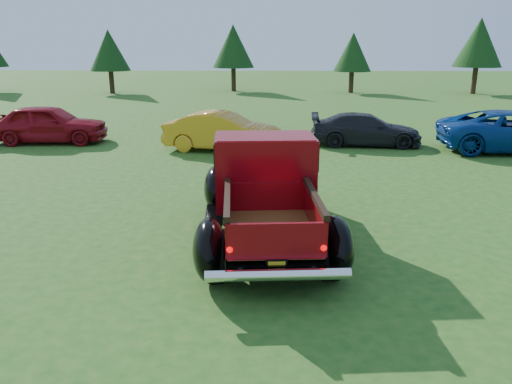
# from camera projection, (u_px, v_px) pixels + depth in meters

# --- Properties ---
(ground) EXTENTS (120.00, 120.00, 0.00)m
(ground) POSITION_uv_depth(u_px,v_px,m) (271.00, 247.00, 9.43)
(ground) COLOR #204F16
(ground) RESTS_ON ground
(tree_west) EXTENTS (2.94, 2.94, 4.60)m
(tree_west) POSITION_uv_depth(u_px,v_px,m) (109.00, 50.00, 36.64)
(tree_west) COLOR #332114
(tree_west) RESTS_ON ground
(tree_mid_left) EXTENTS (3.20, 3.20, 5.00)m
(tree_mid_left) POSITION_uv_depth(u_px,v_px,m) (233.00, 46.00, 38.20)
(tree_mid_left) COLOR #332114
(tree_mid_left) RESTS_ON ground
(tree_mid_right) EXTENTS (2.82, 2.82, 4.40)m
(tree_mid_right) POSITION_uv_depth(u_px,v_px,m) (353.00, 52.00, 37.10)
(tree_mid_right) COLOR #332114
(tree_mid_right) RESTS_ON ground
(tree_east) EXTENTS (3.46, 3.46, 5.40)m
(tree_east) POSITION_uv_depth(u_px,v_px,m) (479.00, 43.00, 36.15)
(tree_east) COLOR #332114
(tree_east) RESTS_ON ground
(pickup_truck) EXTENTS (2.88, 5.52, 1.99)m
(pickup_truck) POSITION_uv_depth(u_px,v_px,m) (265.00, 187.00, 9.91)
(pickup_truck) COLOR black
(pickup_truck) RESTS_ON ground
(show_car_red) EXTENTS (4.38, 1.96, 1.46)m
(show_car_red) POSITION_uv_depth(u_px,v_px,m) (49.00, 124.00, 18.98)
(show_car_red) COLOR maroon
(show_car_red) RESTS_ON ground
(show_car_yellow) EXTENTS (4.33, 2.19, 1.36)m
(show_car_yellow) POSITION_uv_depth(u_px,v_px,m) (223.00, 132.00, 17.60)
(show_car_yellow) COLOR orange
(show_car_yellow) RESTS_ON ground
(show_car_grey) EXTENTS (4.16, 1.92, 1.18)m
(show_car_grey) POSITION_uv_depth(u_px,v_px,m) (366.00, 129.00, 18.57)
(show_car_grey) COLOR black
(show_car_grey) RESTS_ON ground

